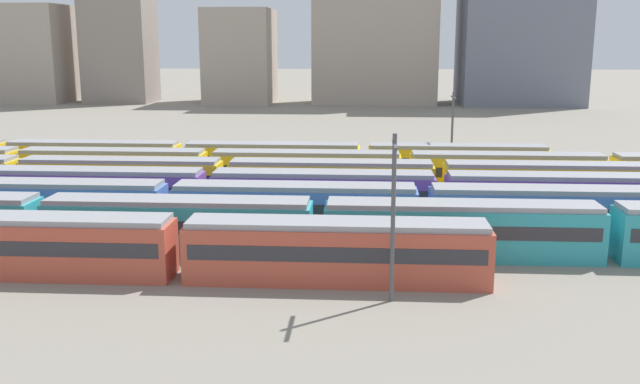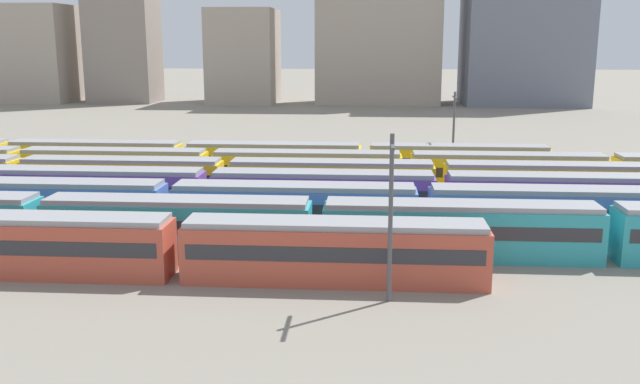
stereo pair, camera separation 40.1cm
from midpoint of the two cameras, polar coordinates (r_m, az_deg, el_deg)
train_track_0 at (r=46.20m, az=-22.70°, el=-3.96°), size 55.80×3.06×3.75m
train_track_1 at (r=48.01m, az=-11.33°, el=-2.64°), size 93.60×3.06×3.75m
train_track_2 at (r=51.62m, az=-1.88°, el=-1.35°), size 93.60×3.06×3.75m
train_track_3 at (r=56.72m, az=10.01°, el=-0.28°), size 112.50×3.06×3.75m
train_track_4 at (r=61.58m, az=1.12°, el=0.90°), size 93.60×3.06×3.75m
train_track_5 at (r=66.85m, az=-0.89°, el=1.81°), size 93.60×3.06×3.75m
train_track_6 at (r=74.23m, az=-10.89°, el=2.64°), size 74.70×3.06×3.75m
catenary_pole_0 at (r=37.55m, az=6.11°, el=-1.46°), size 0.24×3.20×9.31m
catenary_pole_1 at (r=75.04m, az=11.03°, el=5.09°), size 0.24×3.20×8.85m
distant_building_0 at (r=180.65m, az=-23.86°, el=10.31°), size 29.51×17.40×22.07m
distant_building_1 at (r=170.03m, az=-15.89°, el=14.26°), size 14.77×12.18×42.47m
distant_building_2 at (r=162.71m, az=-6.16°, el=10.98°), size 14.60×18.67×21.01m
distant_building_3 at (r=160.25m, az=4.89°, el=14.44°), size 27.56×12.87×40.35m
distant_building_4 at (r=163.78m, az=16.54°, el=14.10°), size 26.02×19.43×41.24m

